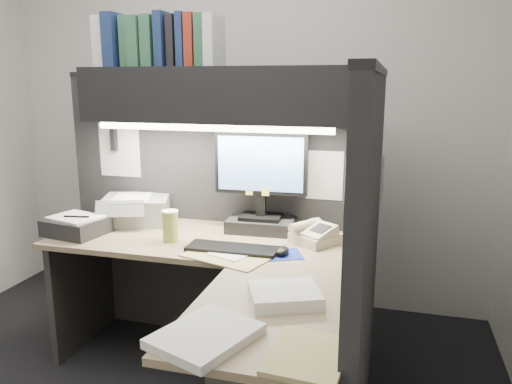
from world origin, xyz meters
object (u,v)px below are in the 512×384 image
at_px(keyboard, 232,249).
at_px(notebook_stack, 76,226).
at_px(monitor, 261,193).
at_px(printer, 136,210).
at_px(telephone, 316,235).
at_px(coffee_cup, 170,227).
at_px(overhead_shelf, 219,95).
at_px(desk, 230,345).

distance_m(keyboard, notebook_stack, 0.94).
bearing_deg(monitor, printer, 179.05).
bearing_deg(telephone, notebook_stack, -135.96).
xyz_separation_m(monitor, coffee_cup, (-0.42, -0.30, -0.15)).
xyz_separation_m(overhead_shelf, notebook_stack, (-0.75, -0.31, -0.72)).
bearing_deg(coffee_cup, desk, -43.90).
height_order(keyboard, telephone, telephone).
bearing_deg(telephone, coffee_cup, -131.84).
relative_size(desk, notebook_stack, 5.52).
xyz_separation_m(desk, overhead_shelf, (-0.30, 0.75, 1.06)).
distance_m(desk, coffee_cup, 0.77).
distance_m(telephone, notebook_stack, 1.34).
bearing_deg(coffee_cup, keyboard, -10.59).
distance_m(desk, telephone, 0.78).
height_order(monitor, coffee_cup, monitor).
height_order(overhead_shelf, notebook_stack, overhead_shelf).
xyz_separation_m(coffee_cup, printer, (-0.36, 0.28, -0.00)).
bearing_deg(coffee_cup, telephone, 13.15).
distance_m(desk, printer, 1.19).
height_order(coffee_cup, printer, coffee_cup).
relative_size(desk, keyboard, 3.65).
height_order(telephone, notebook_stack, notebook_stack).
xyz_separation_m(desk, coffee_cup, (-0.49, 0.47, 0.37)).
bearing_deg(notebook_stack, overhead_shelf, 22.71).
bearing_deg(notebook_stack, printer, 57.17).
height_order(telephone, coffee_cup, coffee_cup).
xyz_separation_m(printer, notebook_stack, (-0.20, -0.32, -0.03)).
height_order(monitor, printer, monitor).
xyz_separation_m(overhead_shelf, monitor, (0.24, 0.02, -0.54)).
bearing_deg(overhead_shelf, desk, -68.21).
bearing_deg(keyboard, telephone, 32.24).
distance_m(overhead_shelf, coffee_cup, 0.77).
bearing_deg(desk, keyboard, 106.23).
distance_m(keyboard, coffee_cup, 0.38).
height_order(keyboard, notebook_stack, notebook_stack).
xyz_separation_m(monitor, keyboard, (-0.05, -0.37, -0.21)).
bearing_deg(monitor, notebook_stack, -163.50).
relative_size(keyboard, coffee_cup, 2.94).
height_order(monitor, telephone, monitor).
relative_size(telephone, printer, 0.56).
bearing_deg(telephone, overhead_shelf, -155.29).
bearing_deg(keyboard, monitor, 81.80).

